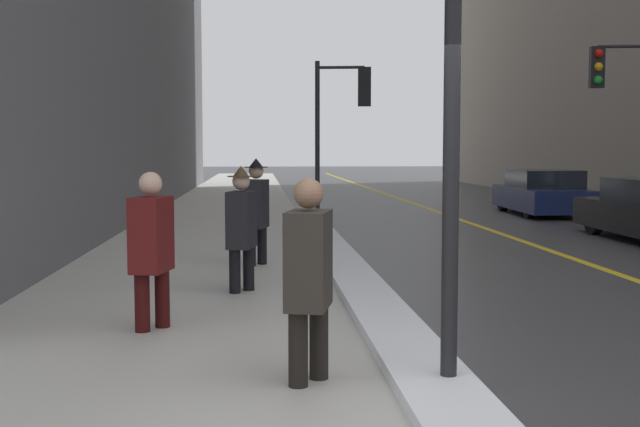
# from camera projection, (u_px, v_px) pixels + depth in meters

# --- Properties ---
(ground_plane) EXTENTS (160.00, 160.00, 0.00)m
(ground_plane) POSITION_uv_depth(u_px,v_px,m) (431.00, 427.00, 5.10)
(ground_plane) COLOR #38383A
(sidewalk_slab) EXTENTS (4.00, 80.00, 0.01)m
(sidewalk_slab) POSITION_uv_depth(u_px,v_px,m) (222.00, 221.00, 19.85)
(sidewalk_slab) COLOR #B2AFA8
(sidewalk_slab) RESTS_ON ground
(road_centre_stripe) EXTENTS (0.16, 80.00, 0.00)m
(road_centre_stripe) POSITION_uv_depth(u_px,v_px,m) (459.00, 219.00, 20.31)
(road_centre_stripe) COLOR gold
(road_centre_stripe) RESTS_ON ground
(snow_bank_curb) EXTENTS (0.61, 17.70, 0.12)m
(snow_bank_curb) POSITION_uv_depth(u_px,v_px,m) (342.00, 261.00, 12.26)
(snow_bank_curb) COLOR white
(snow_bank_curb) RESTS_ON ground
(traffic_light_near) EXTENTS (1.31, 0.35, 3.82)m
(traffic_light_near) POSITION_uv_depth(u_px,v_px,m) (346.00, 107.00, 18.70)
(traffic_light_near) COLOR black
(traffic_light_near) RESTS_ON ground
(traffic_light_far) EXTENTS (1.31, 0.33, 4.17)m
(traffic_light_far) POSITION_uv_depth(u_px,v_px,m) (617.00, 93.00, 17.62)
(traffic_light_far) COLOR black
(traffic_light_far) RESTS_ON ground
(pedestrian_in_glasses) EXTENTS (0.40, 0.74, 1.55)m
(pedestrian_in_glasses) POSITION_uv_depth(u_px,v_px,m) (309.00, 271.00, 5.98)
(pedestrian_in_glasses) COLOR black
(pedestrian_in_glasses) RESTS_ON ground
(pedestrian_nearside) EXTENTS (0.40, 0.56, 1.55)m
(pedestrian_nearside) POSITION_uv_depth(u_px,v_px,m) (151.00, 243.00, 7.75)
(pedestrian_nearside) COLOR #340C0C
(pedestrian_nearside) RESTS_ON ground
(pedestrian_with_shoulder_bag) EXTENTS (0.38, 0.72, 1.57)m
(pedestrian_with_shoulder_bag) POSITION_uv_depth(u_px,v_px,m) (242.00, 224.00, 9.84)
(pedestrian_with_shoulder_bag) COLOR black
(pedestrian_with_shoulder_bag) RESTS_ON ground
(pedestrian_in_fedora) EXTENTS (0.40, 0.56, 1.64)m
(pedestrian_in_fedora) POSITION_uv_depth(u_px,v_px,m) (256.00, 207.00, 12.12)
(pedestrian_in_fedora) COLOR black
(pedestrian_in_fedora) RESTS_ON ground
(parked_car_navy) EXTENTS (1.89, 4.25, 1.22)m
(parked_car_navy) POSITION_uv_depth(u_px,v_px,m) (543.00, 193.00, 21.86)
(parked_car_navy) COLOR navy
(parked_car_navy) RESTS_ON ground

